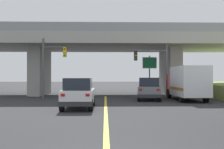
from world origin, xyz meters
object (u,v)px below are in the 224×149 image
at_px(box_truck, 187,83).
at_px(highway_sign, 150,66).
at_px(suv_lead, 79,93).
at_px(traffic_signal_farside, 51,61).
at_px(suv_crossing, 149,89).
at_px(traffic_signal_nearside, 155,64).

bearing_deg(box_truck, highway_sign, 111.10).
height_order(suv_lead, box_truck, box_truck).
bearing_deg(traffic_signal_farside, suv_crossing, -13.51).
distance_m(traffic_signal_nearside, highway_sign, 3.04).
height_order(box_truck, traffic_signal_nearside, traffic_signal_nearside).
distance_m(box_truck, highway_sign, 6.68).
xyz_separation_m(suv_lead, highway_sign, (6.67, 11.83, 2.22)).
bearing_deg(traffic_signal_nearside, box_truck, -52.84).
relative_size(traffic_signal_nearside, traffic_signal_farside, 0.90).
relative_size(box_truck, highway_sign, 1.47).
bearing_deg(suv_crossing, highway_sign, 88.20).
bearing_deg(suv_crossing, suv_lead, -123.86).
relative_size(traffic_signal_nearside, highway_sign, 1.19).
height_order(suv_crossing, box_truck, box_truck).
xyz_separation_m(suv_lead, box_truck, (9.00, 5.79, 0.56)).
distance_m(box_truck, traffic_signal_farside, 13.03).
bearing_deg(traffic_signal_nearside, traffic_signal_farside, -178.74).
relative_size(suv_lead, box_truck, 0.70).
xyz_separation_m(suv_lead, traffic_signal_nearside, (6.73, 8.79, 2.38)).
relative_size(suv_lead, highway_sign, 1.02).
bearing_deg(suv_lead, box_truck, 32.77).
height_order(suv_lead, traffic_signal_farside, traffic_signal_farside).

